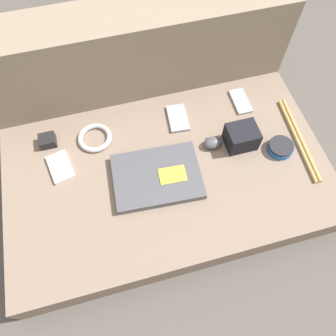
{
  "coord_description": "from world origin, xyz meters",
  "views": [
    {
      "loc": [
        -0.14,
        -0.51,
        1.13
      ],
      "look_at": [
        0.0,
        0.0,
        0.14
      ],
      "focal_mm": 35.0,
      "sensor_mm": 36.0,
      "label": 1
    }
  ],
  "objects_px": {
    "charger_brick": "(48,141)",
    "computer_mouse": "(213,143)",
    "laptop": "(157,177)",
    "phone_small": "(178,118)",
    "phone_silver": "(60,167)",
    "phone_black": "(241,101)",
    "camera_pouch": "(241,137)",
    "speaker_puck": "(280,148)"
  },
  "relations": [
    {
      "from": "laptop",
      "to": "computer_mouse",
      "type": "distance_m",
      "value": 0.24
    },
    {
      "from": "computer_mouse",
      "to": "charger_brick",
      "type": "relative_size",
      "value": 1.27
    },
    {
      "from": "phone_silver",
      "to": "camera_pouch",
      "type": "xyz_separation_m",
      "value": [
        0.64,
        -0.07,
        0.03
      ]
    },
    {
      "from": "laptop",
      "to": "speaker_puck",
      "type": "xyz_separation_m",
      "value": [
        0.45,
        -0.0,
        0.0
      ]
    },
    {
      "from": "computer_mouse",
      "to": "phone_small",
      "type": "height_order",
      "value": "computer_mouse"
    },
    {
      "from": "phone_silver",
      "to": "laptop",
      "type": "bearing_deg",
      "value": -33.03
    },
    {
      "from": "computer_mouse",
      "to": "phone_silver",
      "type": "xyz_separation_m",
      "value": [
        -0.54,
        0.05,
        -0.01
      ]
    },
    {
      "from": "phone_small",
      "to": "phone_silver",
      "type": "bearing_deg",
      "value": -162.84
    },
    {
      "from": "laptop",
      "to": "speaker_puck",
      "type": "height_order",
      "value": "same"
    },
    {
      "from": "camera_pouch",
      "to": "speaker_puck",
      "type": "bearing_deg",
      "value": -26.45
    },
    {
      "from": "computer_mouse",
      "to": "phone_silver",
      "type": "relative_size",
      "value": 0.57
    },
    {
      "from": "charger_brick",
      "to": "computer_mouse",
      "type": "bearing_deg",
      "value": -15.97
    },
    {
      "from": "phone_black",
      "to": "phone_small",
      "type": "relative_size",
      "value": 0.95
    },
    {
      "from": "speaker_puck",
      "to": "charger_brick",
      "type": "height_order",
      "value": "charger_brick"
    },
    {
      "from": "laptop",
      "to": "charger_brick",
      "type": "distance_m",
      "value": 0.42
    },
    {
      "from": "computer_mouse",
      "to": "phone_black",
      "type": "bearing_deg",
      "value": 38.59
    },
    {
      "from": "computer_mouse",
      "to": "charger_brick",
      "type": "bearing_deg",
      "value": 159.06
    },
    {
      "from": "laptop",
      "to": "phone_silver",
      "type": "xyz_separation_m",
      "value": [
        -0.32,
        0.13,
        -0.01
      ]
    },
    {
      "from": "phone_small",
      "to": "camera_pouch",
      "type": "relative_size",
      "value": 1.2
    },
    {
      "from": "computer_mouse",
      "to": "camera_pouch",
      "type": "distance_m",
      "value": 0.1
    },
    {
      "from": "speaker_puck",
      "to": "phone_small",
      "type": "xyz_separation_m",
      "value": [
        -0.32,
        0.23,
        -0.01
      ]
    },
    {
      "from": "charger_brick",
      "to": "laptop",
      "type": "bearing_deg",
      "value": -34.86
    },
    {
      "from": "computer_mouse",
      "to": "phone_small",
      "type": "relative_size",
      "value": 0.57
    },
    {
      "from": "speaker_puck",
      "to": "phone_silver",
      "type": "distance_m",
      "value": 0.78
    },
    {
      "from": "laptop",
      "to": "phone_small",
      "type": "xyz_separation_m",
      "value": [
        0.14,
        0.22,
        -0.01
      ]
    },
    {
      "from": "speaker_puck",
      "to": "phone_black",
      "type": "xyz_separation_m",
      "value": [
        -0.06,
        0.24,
        -0.01
      ]
    },
    {
      "from": "speaker_puck",
      "to": "charger_brick",
      "type": "relative_size",
      "value": 1.59
    },
    {
      "from": "laptop",
      "to": "phone_small",
      "type": "height_order",
      "value": "laptop"
    },
    {
      "from": "computer_mouse",
      "to": "camera_pouch",
      "type": "bearing_deg",
      "value": -13.92
    },
    {
      "from": "laptop",
      "to": "computer_mouse",
      "type": "xyz_separation_m",
      "value": [
        0.23,
        0.08,
        0.01
      ]
    },
    {
      "from": "camera_pouch",
      "to": "computer_mouse",
      "type": "bearing_deg",
      "value": 171.04
    },
    {
      "from": "speaker_puck",
      "to": "camera_pouch",
      "type": "height_order",
      "value": "camera_pouch"
    },
    {
      "from": "phone_small",
      "to": "phone_black",
      "type": "bearing_deg",
      "value": 8.66
    },
    {
      "from": "computer_mouse",
      "to": "phone_black",
      "type": "xyz_separation_m",
      "value": [
        0.17,
        0.16,
        -0.01
      ]
    },
    {
      "from": "phone_silver",
      "to": "phone_black",
      "type": "distance_m",
      "value": 0.72
    },
    {
      "from": "laptop",
      "to": "phone_small",
      "type": "distance_m",
      "value": 0.26
    },
    {
      "from": "speaker_puck",
      "to": "phone_black",
      "type": "height_order",
      "value": "speaker_puck"
    },
    {
      "from": "computer_mouse",
      "to": "phone_silver",
      "type": "height_order",
      "value": "computer_mouse"
    },
    {
      "from": "phone_silver",
      "to": "phone_black",
      "type": "relative_size",
      "value": 1.05
    },
    {
      "from": "phone_silver",
      "to": "phone_small",
      "type": "bearing_deg",
      "value": 0.96
    },
    {
      "from": "phone_black",
      "to": "camera_pouch",
      "type": "relative_size",
      "value": 1.14
    },
    {
      "from": "laptop",
      "to": "computer_mouse",
      "type": "bearing_deg",
      "value": 22.7
    }
  ]
}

